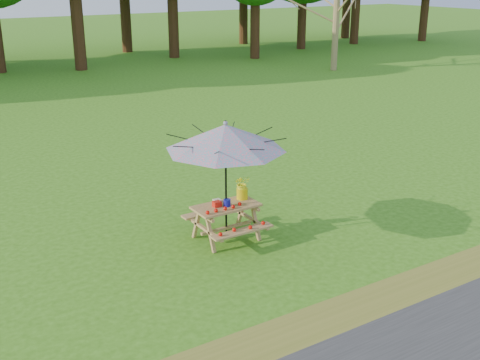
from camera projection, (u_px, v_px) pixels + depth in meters
ground at (425, 198)px, 13.19m from camera, size 120.00×120.00×0.00m
picnic_table at (226, 223)px, 11.05m from camera, size 1.20×1.32×0.67m
patio_umbrella at (226, 137)px, 10.52m from camera, size 2.33×2.33×2.25m
produce_bins at (221, 203)px, 10.91m from camera, size 0.30×0.36×0.13m
tomatoes_row at (224, 208)px, 10.71m from camera, size 0.77×0.13×0.07m
flower_bucket at (242, 186)px, 11.17m from camera, size 0.35×0.32×0.46m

